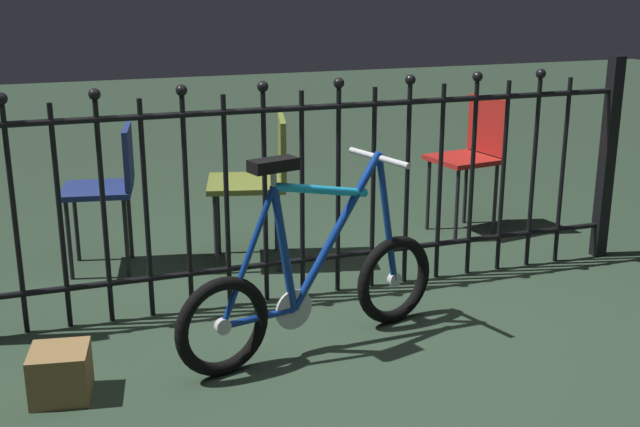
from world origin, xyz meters
TOP-DOWN VIEW (x-y plane):
  - ground_plane at (0.00, 0.00)m, footprint 20.00×20.00m
  - iron_fence at (-0.07, 0.55)m, footprint 3.63×0.07m
  - bicycle at (-0.19, -0.03)m, footprint 1.30×0.49m
  - chair_red at (1.31, 1.23)m, footprint 0.43×0.42m
  - chair_olive at (-0.11, 1.11)m, footprint 0.52×0.52m
  - chair_navy at (-0.92, 1.29)m, footprint 0.44×0.44m
  - display_crate at (-1.27, -0.13)m, footprint 0.26×0.26m

SIDE VIEW (x-z plane):
  - ground_plane at x=0.00m, z-range 0.00..0.00m
  - display_crate at x=-1.27m, z-range 0.00..0.20m
  - bicycle at x=-0.19m, z-range -0.15..0.73m
  - chair_navy at x=-0.92m, z-range 0.10..0.90m
  - chair_olive at x=-0.11m, z-range 0.10..0.94m
  - chair_red at x=1.31m, z-range 0.11..0.96m
  - iron_fence at x=-0.07m, z-range 0.00..1.16m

